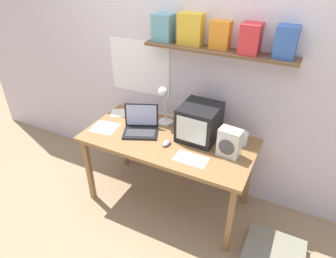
# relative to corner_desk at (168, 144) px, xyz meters

# --- Properties ---
(ground_plane) EXTENTS (12.00, 12.00, 0.00)m
(ground_plane) POSITION_rel_corner_desk_xyz_m (0.00, 0.00, -0.68)
(ground_plane) COLOR #9E8261
(back_wall) EXTENTS (5.60, 0.24, 2.60)m
(back_wall) POSITION_rel_corner_desk_xyz_m (0.01, 0.45, 0.63)
(back_wall) COLOR silver
(back_wall) RESTS_ON ground_plane
(corner_desk) EXTENTS (1.53, 0.74, 0.74)m
(corner_desk) POSITION_rel_corner_desk_xyz_m (0.00, 0.00, 0.00)
(corner_desk) COLOR olive
(corner_desk) RESTS_ON ground_plane
(crt_monitor) EXTENTS (0.34, 0.36, 0.31)m
(crt_monitor) POSITION_rel_corner_desk_xyz_m (0.23, 0.14, 0.22)
(crt_monitor) COLOR black
(crt_monitor) RESTS_ON corner_desk
(laptop) EXTENTS (0.38, 0.35, 0.24)m
(laptop) POSITION_rel_corner_desk_xyz_m (-0.28, 0.01, 0.13)
(laptop) COLOR black
(laptop) RESTS_ON corner_desk
(desk_lamp) EXTENTS (0.14, 0.17, 0.40)m
(desk_lamp) POSITION_rel_corner_desk_xyz_m (-0.14, 0.20, 0.31)
(desk_lamp) COLOR white
(desk_lamp) RESTS_ON corner_desk
(juice_glass) EXTENTS (0.07, 0.07, 0.12)m
(juice_glass) POSITION_rel_corner_desk_xyz_m (0.62, 0.20, 0.12)
(juice_glass) COLOR white
(juice_glass) RESTS_ON corner_desk
(space_heater) EXTENTS (0.19, 0.14, 0.24)m
(space_heater) POSITION_rel_corner_desk_xyz_m (0.55, 0.01, 0.18)
(space_heater) COLOR silver
(space_heater) RESTS_ON corner_desk
(computer_mouse) EXTENTS (0.06, 0.11, 0.03)m
(computer_mouse) POSITION_rel_corner_desk_xyz_m (0.03, -0.09, 0.08)
(computer_mouse) COLOR gray
(computer_mouse) RESTS_ON corner_desk
(open_notebook) EXTENTS (0.26, 0.25, 0.00)m
(open_notebook) POSITION_rel_corner_desk_xyz_m (-0.62, -0.10, 0.07)
(open_notebook) COLOR white
(open_notebook) RESTS_ON corner_desk
(loose_paper_near_laptop) EXTENTS (0.27, 0.15, 0.00)m
(loose_paper_near_laptop) POSITION_rel_corner_desk_xyz_m (0.30, -0.19, 0.07)
(loose_paper_near_laptop) COLOR white
(loose_paper_near_laptop) RESTS_ON corner_desk
(loose_paper_near_monitor) EXTENTS (0.32, 0.28, 0.00)m
(loose_paper_near_monitor) POSITION_rel_corner_desk_xyz_m (-0.61, 0.22, 0.07)
(loose_paper_near_monitor) COLOR white
(loose_paper_near_monitor) RESTS_ON corner_desk
(floor_cushion) EXTENTS (0.47, 0.47, 0.11)m
(floor_cushion) POSITION_rel_corner_desk_xyz_m (1.08, -0.24, -0.63)
(floor_cushion) COLOR gray
(floor_cushion) RESTS_ON ground_plane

